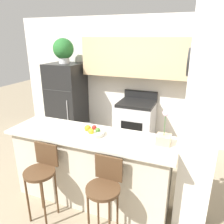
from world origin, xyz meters
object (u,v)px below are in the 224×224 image
object	(u,v)px
trash_bin	(86,133)
stove_range	(136,123)
fruit_bowl	(92,132)
bar_stool_right	(105,188)
potted_plant_on_fridge	(63,50)
refrigerator	(67,100)
orchid_vase	(164,137)
bar_stool_left	(42,172)

from	to	relation	value
trash_bin	stove_range	bearing A→B (deg)	15.73
stove_range	fruit_bowl	distance (m)	1.93
stove_range	trash_bin	distance (m)	1.10
fruit_bowl	trash_bin	world-z (taller)	fruit_bowl
bar_stool_right	potted_plant_on_fridge	size ratio (longest dim) A/B	1.85
refrigerator	potted_plant_on_fridge	world-z (taller)	potted_plant_on_fridge
bar_stool_right	trash_bin	distance (m)	2.46
refrigerator	bar_stool_right	xyz separation A→B (m)	(1.90, -2.28, -0.17)
potted_plant_on_fridge	orchid_vase	size ratio (longest dim) A/B	1.26
bar_stool_left	stove_range	bearing A→B (deg)	77.60
refrigerator	stove_range	distance (m)	1.64
refrigerator	bar_stool_right	size ratio (longest dim) A/B	1.69
refrigerator	trash_bin	bearing A→B (deg)	-23.25
stove_range	potted_plant_on_fridge	world-z (taller)	potted_plant_on_fridge
orchid_vase	trash_bin	xyz separation A→B (m)	(-1.81, 1.48, -0.88)
refrigerator	bar_stool_left	world-z (taller)	refrigerator
stove_range	trash_bin	world-z (taller)	stove_range
orchid_vase	trash_bin	world-z (taller)	orchid_vase
stove_range	fruit_bowl	world-z (taller)	fruit_bowl
stove_range	potted_plant_on_fridge	size ratio (longest dim) A/B	2.08
refrigerator	fruit_bowl	world-z (taller)	refrigerator
potted_plant_on_fridge	fruit_bowl	xyz separation A→B (m)	(1.54, -1.81, -0.86)
stove_range	bar_stool_left	bearing A→B (deg)	-102.40
stove_range	trash_bin	size ratio (longest dim) A/B	2.82
refrigerator	fruit_bowl	xyz separation A→B (m)	(1.54, -1.81, 0.22)
trash_bin	orchid_vase	bearing A→B (deg)	-39.22
stove_range	bar_stool_right	world-z (taller)	stove_range
bar_stool_right	orchid_vase	world-z (taller)	orchid_vase
orchid_vase	fruit_bowl	size ratio (longest dim) A/B	1.41
potted_plant_on_fridge	orchid_vase	xyz separation A→B (m)	(2.40, -1.73, -0.81)
refrigerator	bar_stool_right	distance (m)	2.98
orchid_vase	trash_bin	size ratio (longest dim) A/B	1.08
bar_stool_left	refrigerator	bearing A→B (deg)	115.65
stove_range	bar_stool_left	xyz separation A→B (m)	(-0.51, -2.32, 0.17)
potted_plant_on_fridge	orchid_vase	bearing A→B (deg)	-35.83
stove_range	bar_stool_right	bearing A→B (deg)	-82.75
bar_stool_right	potted_plant_on_fridge	world-z (taller)	potted_plant_on_fridge
stove_range	fruit_bowl	bearing A→B (deg)	-92.21
fruit_bowl	bar_stool_right	bearing A→B (deg)	-52.54
refrigerator	orchid_vase	distance (m)	2.97
bar_stool_left	bar_stool_right	distance (m)	0.80
bar_stool_left	trash_bin	bearing A→B (deg)	104.14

